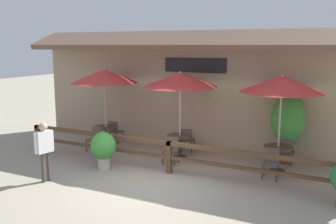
# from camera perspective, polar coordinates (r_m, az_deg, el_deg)

# --- Properties ---
(ground_plane) EXTENTS (60.00, 60.00, 0.00)m
(ground_plane) POSITION_cam_1_polar(r_m,az_deg,el_deg) (10.25, -2.42, -11.03)
(ground_plane) COLOR #9E937F
(building_facade) EXTENTS (14.28, 1.49, 4.23)m
(building_facade) POSITION_cam_1_polar(r_m,az_deg,el_deg) (13.39, 5.91, 3.53)
(building_facade) COLOR tan
(building_facade) RESTS_ON ground
(patio_railing) EXTENTS (10.40, 0.14, 0.95)m
(patio_railing) POSITION_cam_1_polar(r_m,az_deg,el_deg) (10.92, 0.19, -5.84)
(patio_railing) COLOR brown
(patio_railing) RESTS_ON ground
(patio_umbrella_near) EXTENTS (2.42, 2.42, 2.88)m
(patio_umbrella_near) POSITION_cam_1_polar(r_m,az_deg,el_deg) (13.63, -9.68, 5.39)
(patio_umbrella_near) COLOR #B7B2A8
(patio_umbrella_near) RESTS_ON ground
(dining_table_near) EXTENTS (0.85, 0.85, 0.76)m
(dining_table_near) POSITION_cam_1_polar(r_m,az_deg,el_deg) (13.94, -9.44, -2.83)
(dining_table_near) COLOR #4C3826
(dining_table_near) RESTS_ON ground
(chair_near_streetside) EXTENTS (0.42, 0.42, 0.84)m
(chair_near_streetside) POSITION_cam_1_polar(r_m,az_deg,el_deg) (13.46, -11.03, -3.93)
(chair_near_streetside) COLOR #514C47
(chair_near_streetside) RESTS_ON ground
(chair_near_wallside) EXTENTS (0.42, 0.42, 0.84)m
(chair_near_wallside) POSITION_cam_1_polar(r_m,az_deg,el_deg) (14.51, -8.04, -2.81)
(chair_near_wallside) COLOR #514C47
(chair_near_wallside) RESTS_ON ground
(patio_umbrella_middle) EXTENTS (2.42, 2.42, 2.88)m
(patio_umbrella_middle) POSITION_cam_1_polar(r_m,az_deg,el_deg) (12.12, 1.87, 4.94)
(patio_umbrella_middle) COLOR #B7B2A8
(patio_umbrella_middle) RESTS_ON ground
(dining_table_middle) EXTENTS (0.85, 0.85, 0.76)m
(dining_table_middle) POSITION_cam_1_polar(r_m,az_deg,el_deg) (12.47, 1.82, -4.25)
(dining_table_middle) COLOR #4C3826
(dining_table_middle) RESTS_ON ground
(chair_middle_streetside) EXTENTS (0.47, 0.47, 0.84)m
(chair_middle_streetside) POSITION_cam_1_polar(r_m,az_deg,el_deg) (11.87, 0.50, -5.66)
(chair_middle_streetside) COLOR #514C47
(chair_middle_streetside) RESTS_ON ground
(chair_middle_wallside) EXTENTS (0.47, 0.47, 0.84)m
(chair_middle_wallside) POSITION_cam_1_polar(r_m,az_deg,el_deg) (13.14, 2.97, -4.10)
(chair_middle_wallside) COLOR #514C47
(chair_middle_wallside) RESTS_ON ground
(patio_umbrella_far) EXTENTS (2.42, 2.42, 2.88)m
(patio_umbrella_far) POSITION_cam_1_polar(r_m,az_deg,el_deg) (11.23, 16.94, 4.08)
(patio_umbrella_far) COLOR #B7B2A8
(patio_umbrella_far) RESTS_ON ground
(dining_table_far) EXTENTS (0.85, 0.85, 0.76)m
(dining_table_far) POSITION_cam_1_polar(r_m,az_deg,el_deg) (11.60, 16.43, -5.78)
(dining_table_far) COLOR #4C3826
(dining_table_far) RESTS_ON ground
(chair_far_streetside) EXTENTS (0.45, 0.45, 0.84)m
(chair_far_streetside) POSITION_cam_1_polar(r_m,az_deg,el_deg) (10.99, 15.42, -7.35)
(chair_far_streetside) COLOR #514C47
(chair_far_streetside) RESTS_ON ground
(chair_far_wallside) EXTENTS (0.49, 0.49, 0.84)m
(chair_far_wallside) POSITION_cam_1_polar(r_m,az_deg,el_deg) (12.29, 17.36, -5.58)
(chair_far_wallside) COLOR #514C47
(chair_far_wallside) RESTS_ON ground
(potted_plant_tall_tropical) EXTENTS (0.78, 0.70, 1.16)m
(potted_plant_tall_tropical) POSITION_cam_1_polar(r_m,az_deg,el_deg) (11.41, -9.82, -5.38)
(potted_plant_tall_tropical) COLOR #B7AD99
(potted_plant_tall_tropical) RESTS_ON ground
(potted_plant_small_flowering) EXTENTS (1.03, 0.93, 2.23)m
(potted_plant_small_flowering) POSITION_cam_1_polar(r_m,az_deg,el_deg) (12.28, 17.83, -1.36)
(potted_plant_small_flowering) COLOR brown
(potted_plant_small_flowering) RESTS_ON ground
(pedestrian) EXTENTS (0.30, 0.57, 1.66)m
(pedestrian) POSITION_cam_1_polar(r_m,az_deg,el_deg) (10.70, -18.35, -4.66)
(pedestrian) COLOR #42382D
(pedestrian) RESTS_ON ground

